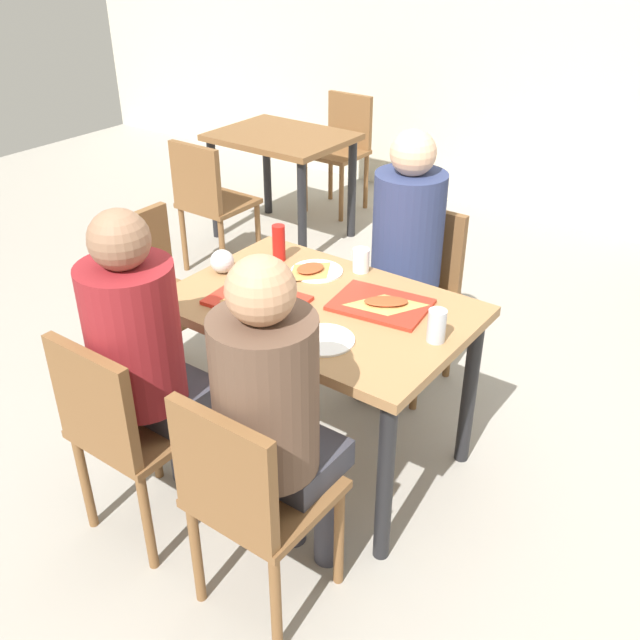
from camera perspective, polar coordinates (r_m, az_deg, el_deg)
The scene contains 25 objects.
ground_plane at distance 3.19m, azimuth 0.00°, elevation -10.64°, with size 10.00×10.00×0.02m, color #9E998E.
back_wall at distance 5.39m, azimuth 22.00°, elevation 20.95°, with size 10.00×0.10×2.80m, color beige.
main_table at distance 2.81m, azimuth 0.00°, elevation -0.48°, with size 1.16×0.78×0.75m.
chair_near_left at distance 2.60m, azimuth -15.51°, elevation -8.10°, with size 0.40×0.40×0.87m.
chair_near_right at distance 2.26m, azimuth -5.79°, elevation -13.73°, with size 0.40×0.40×0.87m.
chair_far_side at distance 3.45m, azimuth 7.59°, elevation 2.89°, with size 0.40×0.40×0.87m.
chair_left_end at distance 3.46m, azimuth -12.99°, elevation 2.40°, with size 0.40×0.40×0.87m.
person_in_red at distance 2.53m, azimuth -13.86°, elevation -2.19°, with size 0.32×0.42×1.28m.
person_in_brown_jacket at distance 2.18m, azimuth -3.68°, elevation -7.04°, with size 0.32×0.42×1.28m.
person_far_side at distance 3.23m, azimuth 6.66°, elevation 5.86°, with size 0.32×0.42×1.28m.
tray_red_near at distance 2.77m, azimuth -5.05°, elevation 1.57°, with size 0.36×0.26×0.02m, color red.
tray_red_far at distance 2.74m, azimuth 4.86°, elevation 1.23°, with size 0.36×0.26×0.02m, color red.
paper_plate_center at distance 3.00m, azimuth -0.27°, elevation 3.94°, with size 0.22×0.22×0.01m, color white.
paper_plate_near_edge at distance 2.52m, azimuth 0.32°, elevation -1.59°, with size 0.22×0.22×0.01m, color white.
pizza_slice_a at distance 2.76m, azimuth -5.55°, elevation 1.80°, with size 0.24×0.24×0.02m.
pizza_slice_b at distance 2.72m, azimuth 5.30°, elevation 1.38°, with size 0.26×0.24×0.02m.
pizza_slice_c at distance 2.99m, azimuth -0.79°, elevation 4.05°, with size 0.16×0.20×0.02m.
plastic_cup_a at distance 3.00m, azimuth 3.30°, elevation 4.80°, with size 0.07×0.07×0.10m, color white.
plastic_cup_b at distance 2.49m, azimuth -3.95°, elevation -0.80°, with size 0.07×0.07×0.10m, color white.
soda_can at distance 2.52m, azimuth 9.32°, elevation -0.46°, with size 0.07×0.07×0.12m, color #B7BCC6.
condiment_bottle at distance 3.08m, azimuth -3.32°, elevation 6.18°, with size 0.06×0.06×0.16m, color red.
foil_bundle at distance 3.01m, azimuth -7.83°, elevation 4.67°, with size 0.10×0.10×0.10m, color silver.
background_table at distance 5.03m, azimuth -3.05°, elevation 13.24°, with size 0.90×0.70×0.75m.
background_chair_near at distance 4.55m, azimuth -8.89°, elevation 9.63°, with size 0.40×0.40×0.87m.
background_chair_far at distance 5.62m, azimuth 1.80°, elevation 13.94°, with size 0.40×0.40×0.87m.
Camera 1 is at (1.43, -1.95, 2.07)m, focal length 40.00 mm.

